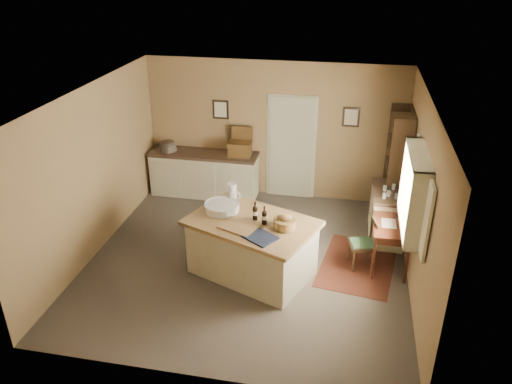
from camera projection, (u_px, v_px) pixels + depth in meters
The scene contains 16 objects.
ground at pixel (248, 260), 8.07m from camera, with size 5.00×5.00×0.00m, color brown.
wall_back at pixel (274, 131), 9.68m from camera, with size 5.00×0.10×2.70m, color olive.
wall_front at pixel (198, 284), 5.27m from camera, with size 5.00×0.10×2.70m, color olive.
wall_left at pixel (93, 172), 7.91m from camera, with size 0.10×5.00×2.70m, color olive.
wall_right at pixel (420, 199), 7.04m from camera, with size 0.10×5.00×2.70m, color olive.
ceiling at pixel (246, 96), 6.88m from camera, with size 5.00×5.00×0.00m, color silver.
door at pixel (291, 147), 9.72m from camera, with size 0.97×0.06×2.11m, color #B7B498.
framed_prints at pixel (284, 113), 9.46m from camera, with size 2.82×0.02×0.38m.
window at pixel (418, 192), 6.79m from camera, with size 0.25×1.99×1.12m.
work_island at pixel (252, 246), 7.56m from camera, with size 2.15×1.79×1.20m.
sideboard at pixel (205, 172), 10.03m from camera, with size 2.16×0.61×1.18m.
rug at pixel (358, 265), 7.94m from camera, with size 1.10×1.60×0.01m, color #4B1C12.
writing_desk at pixel (391, 229), 7.63m from camera, with size 0.56×0.91×0.82m.
desk_chair at pixel (362, 245), 7.74m from camera, with size 0.37×0.37×0.80m, color #332315, non-canonical shape.
right_cabinet at pixel (387, 214), 8.50m from camera, with size 0.57×1.02×0.99m.
shelving_unit at pixel (399, 169), 8.78m from camera, with size 0.36×0.94×2.10m.
Camera 1 is at (1.43, -6.61, 4.55)m, focal length 35.00 mm.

